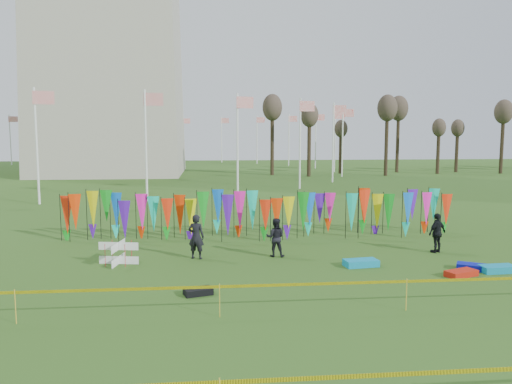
{
  "coord_description": "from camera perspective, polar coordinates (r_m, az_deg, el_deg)",
  "views": [
    {
      "loc": [
        -2.26,
        -15.53,
        4.76
      ],
      "look_at": [
        -0.22,
        6.0,
        2.29
      ],
      "focal_mm": 35.0,
      "sensor_mm": 36.0,
      "label": 1
    }
  ],
  "objects": [
    {
      "name": "ground",
      "position": [
        16.4,
        2.81,
        -10.37
      ],
      "size": [
        160.0,
        160.0,
        0.0
      ],
      "primitive_type": "plane",
      "color": "#2C4D15",
      "rests_on": "ground"
    },
    {
      "name": "flagpole_ring",
      "position": [
        64.61,
        -15.96,
        5.58
      ],
      "size": [
        57.4,
        56.16,
        8.0
      ],
      "color": "white",
      "rests_on": "ground"
    },
    {
      "name": "banner_row",
      "position": [
        23.17,
        0.95,
        -2.26
      ],
      "size": [
        18.64,
        0.64,
        2.11
      ],
      "color": "black",
      "rests_on": "ground"
    },
    {
      "name": "caution_tape_near",
      "position": [
        13.46,
        3.62,
        -10.7
      ],
      "size": [
        26.0,
        0.02,
        0.9
      ],
      "color": "#FDEF05",
      "rests_on": "ground"
    },
    {
      "name": "caution_tape_far",
      "position": [
        8.82,
        9.17,
        -20.41
      ],
      "size": [
        26.0,
        0.02,
        0.9
      ],
      "color": "#FDEF05",
      "rests_on": "ground"
    },
    {
      "name": "tree_line",
      "position": [
        68.7,
        24.71,
        7.09
      ],
      "size": [
        53.92,
        1.92,
        7.84
      ],
      "color": "#3B2D1D",
      "rests_on": "ground"
    },
    {
      "name": "box_kite",
      "position": [
        19.25,
        -15.43,
        -6.75
      ],
      "size": [
        0.76,
        0.76,
        0.85
      ],
      "rotation": [
        0.0,
        0.0,
        -0.17
      ],
      "color": "red",
      "rests_on": "ground"
    },
    {
      "name": "person_left",
      "position": [
        19.44,
        -6.85,
        -5.09
      ],
      "size": [
        0.75,
        0.64,
        1.74
      ],
      "primitive_type": "imported",
      "rotation": [
        0.0,
        0.0,
        2.83
      ],
      "color": "black",
      "rests_on": "ground"
    },
    {
      "name": "person_mid",
      "position": [
        19.68,
        2.23,
        -5.21
      ],
      "size": [
        0.82,
        0.6,
        1.53
      ],
      "primitive_type": "imported",
      "rotation": [
        0.0,
        0.0,
        2.94
      ],
      "color": "black",
      "rests_on": "ground"
    },
    {
      "name": "person_right",
      "position": [
        21.61,
        19.99,
        -4.42
      ],
      "size": [
        1.09,
        0.92,
        1.62
      ],
      "primitive_type": "imported",
      "rotation": [
        0.0,
        0.0,
        3.62
      ],
      "color": "black",
      "rests_on": "ground"
    },
    {
      "name": "kite_bag_turquoise",
      "position": [
        18.77,
        11.9,
        -7.93
      ],
      "size": [
        1.29,
        0.77,
        0.24
      ],
      "primitive_type": "cube",
      "rotation": [
        0.0,
        0.0,
        0.13
      ],
      "color": "#0D94C5",
      "rests_on": "ground"
    },
    {
      "name": "kite_bag_blue",
      "position": [
        19.47,
        23.49,
        -7.86
      ],
      "size": [
        1.16,
        0.99,
        0.22
      ],
      "primitive_type": "cube",
      "rotation": [
        0.0,
        0.0,
        -0.54
      ],
      "color": "#0A14B0",
      "rests_on": "ground"
    },
    {
      "name": "kite_bag_red",
      "position": [
        18.49,
        22.4,
        -8.58
      ],
      "size": [
        1.23,
        0.88,
        0.21
      ],
      "primitive_type": "cube",
      "rotation": [
        0.0,
        0.0,
        0.37
      ],
      "color": "red",
      "rests_on": "ground"
    },
    {
      "name": "kite_bag_black",
      "position": [
        15.34,
        -6.63,
        -11.23
      ],
      "size": [
        0.93,
        0.7,
        0.19
      ],
      "primitive_type": "cube",
      "rotation": [
        0.0,
        0.0,
        0.3
      ],
      "color": "black",
      "rests_on": "ground"
    },
    {
      "name": "kite_bag_teal",
      "position": [
        19.54,
        25.91,
        -7.9
      ],
      "size": [
        1.26,
        0.66,
        0.23
      ],
      "primitive_type": "cube",
      "rotation": [
        0.0,
        0.0,
        0.06
      ],
      "color": "#0D8CB6",
      "rests_on": "ground"
    }
  ]
}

